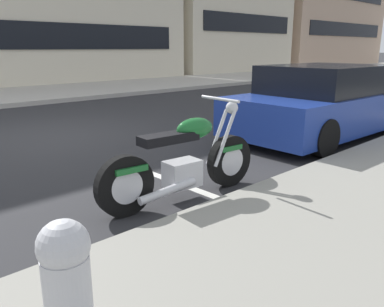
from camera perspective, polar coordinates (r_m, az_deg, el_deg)
ground_plane at (r=8.01m, az=-19.53°, el=2.27°), size 260.00×260.00×0.00m
sidewalk_far_curb at (r=20.75m, az=3.66°, el=10.79°), size 120.00×5.00×0.14m
parking_stall_stripe at (r=4.84m, az=-0.37°, el=-4.97°), size 0.12×2.20×0.01m
parked_motorcycle at (r=4.38m, az=-1.18°, el=-1.33°), size 2.11×0.62×1.12m
parked_car_far_down_curb at (r=7.93m, az=18.61°, el=7.01°), size 4.13×2.00×1.36m
fire_hydrant at (r=2.00m, az=-17.64°, el=-19.29°), size 0.24×0.36×0.81m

